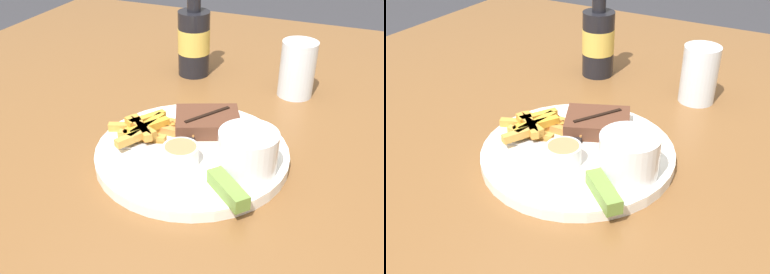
% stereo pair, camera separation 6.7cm
% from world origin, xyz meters
% --- Properties ---
extents(dining_table, '(1.42, 1.51, 0.74)m').
position_xyz_m(dining_table, '(0.00, 0.00, 0.68)').
color(dining_table, brown).
rests_on(dining_table, ground_plane).
extents(dinner_plate, '(0.29, 0.29, 0.02)m').
position_xyz_m(dinner_plate, '(0.00, 0.00, 0.75)').
color(dinner_plate, white).
rests_on(dinner_plate, dining_table).
extents(steak_portion, '(0.12, 0.11, 0.03)m').
position_xyz_m(steak_portion, '(0.00, 0.06, 0.77)').
color(steak_portion, '#512D1E').
rests_on(steak_portion, dinner_plate).
extents(fries_pile, '(0.14, 0.12, 0.02)m').
position_xyz_m(fries_pile, '(-0.08, 0.01, 0.77)').
color(fries_pile, '#C48B3B').
rests_on(fries_pile, dinner_plate).
extents(coleslaw_cup, '(0.08, 0.08, 0.06)m').
position_xyz_m(coleslaw_cup, '(0.09, -0.02, 0.79)').
color(coleslaw_cup, white).
rests_on(coleslaw_cup, dinner_plate).
extents(dipping_sauce_cup, '(0.05, 0.05, 0.03)m').
position_xyz_m(dipping_sauce_cup, '(0.00, -0.04, 0.77)').
color(dipping_sauce_cup, silver).
rests_on(dipping_sauce_cup, dinner_plate).
extents(pickle_spear, '(0.07, 0.07, 0.02)m').
position_xyz_m(pickle_spear, '(0.09, -0.09, 0.77)').
color(pickle_spear, olive).
rests_on(pickle_spear, dinner_plate).
extents(fork_utensil, '(0.13, 0.06, 0.00)m').
position_xyz_m(fork_utensil, '(-0.07, -0.03, 0.76)').
color(fork_utensil, '#B7B7BC').
rests_on(fork_utensil, dinner_plate).
extents(knife_utensil, '(0.06, 0.16, 0.01)m').
position_xyz_m(knife_utensil, '(-0.02, 0.03, 0.76)').
color(knife_utensil, '#B7B7BC').
rests_on(knife_utensil, dinner_plate).
extents(beer_bottle, '(0.07, 0.07, 0.22)m').
position_xyz_m(beer_bottle, '(-0.12, 0.30, 0.82)').
color(beer_bottle, black).
rests_on(beer_bottle, dining_table).
extents(drinking_glass, '(0.07, 0.07, 0.11)m').
position_xyz_m(drinking_glass, '(0.10, 0.28, 0.79)').
color(drinking_glass, silver).
rests_on(drinking_glass, dining_table).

